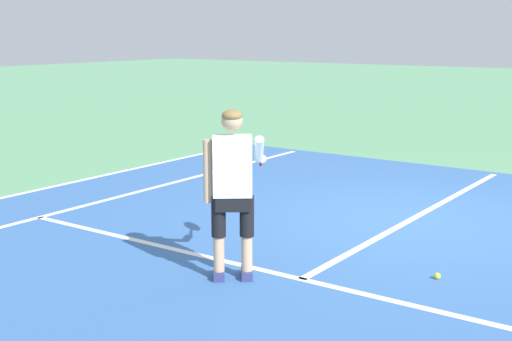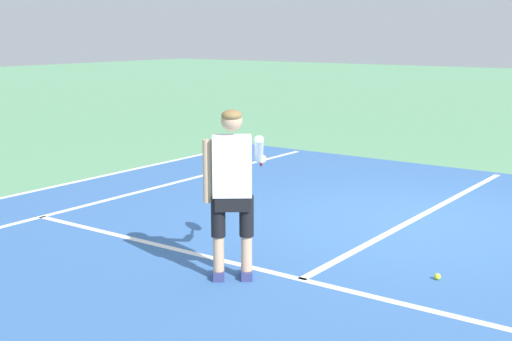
# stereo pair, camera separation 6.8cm
# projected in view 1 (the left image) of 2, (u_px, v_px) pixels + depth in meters

# --- Properties ---
(ground_plane) EXTENTS (80.00, 80.00, 0.00)m
(ground_plane) POSITION_uv_depth(u_px,v_px,m) (411.00, 220.00, 9.21)
(ground_plane) COLOR #609E70
(court_inner_surface) EXTENTS (10.98, 9.97, 0.00)m
(court_inner_surface) POSITION_uv_depth(u_px,v_px,m) (373.00, 241.00, 8.28)
(court_inner_surface) COLOR #3866A8
(court_inner_surface) RESTS_ON ground
(line_service) EXTENTS (8.23, 0.10, 0.01)m
(line_service) POSITION_uv_depth(u_px,v_px,m) (301.00, 279.00, 6.99)
(line_service) COLOR white
(line_service) RESTS_ON ground
(line_centre_service) EXTENTS (0.10, 6.40, 0.01)m
(line_centre_service) POSITION_uv_depth(u_px,v_px,m) (424.00, 213.00, 9.55)
(line_centre_service) COLOR white
(line_centre_service) RESTS_ON ground
(line_singles_left) EXTENTS (0.10, 9.57, 0.01)m
(line_singles_left) POSITION_uv_depth(u_px,v_px,m) (127.00, 195.00, 10.61)
(line_singles_left) COLOR white
(line_singles_left) RESTS_ON ground
(line_doubles_left) EXTENTS (0.10, 9.57, 0.01)m
(line_doubles_left) POSITION_uv_depth(u_px,v_px,m) (67.00, 183.00, 11.39)
(line_doubles_left) COLOR white
(line_doubles_left) RESTS_ON ground
(tennis_player) EXTENTS (0.64, 1.20, 1.71)m
(tennis_player) POSITION_uv_depth(u_px,v_px,m) (233.00, 183.00, 6.84)
(tennis_player) COLOR navy
(tennis_player) RESTS_ON ground
(tennis_ball_near_feet) EXTENTS (0.07, 0.07, 0.07)m
(tennis_ball_near_feet) POSITION_uv_depth(u_px,v_px,m) (437.00, 276.00, 7.00)
(tennis_ball_near_feet) COLOR #CCE02D
(tennis_ball_near_feet) RESTS_ON ground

